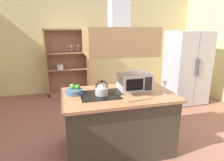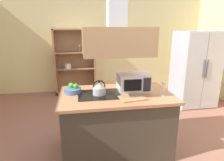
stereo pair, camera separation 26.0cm
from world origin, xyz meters
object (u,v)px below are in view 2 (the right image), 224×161
(cutting_board, at_px, (132,98))
(wine_glass_on_counter, at_px, (163,86))
(refrigerator, at_px, (195,69))
(fruit_bowl, at_px, (73,90))
(kettle, at_px, (99,89))
(microwave, at_px, (133,82))
(dish_cabinet, at_px, (75,65))

(cutting_board, height_order, wine_glass_on_counter, wine_glass_on_counter)
(refrigerator, bearing_deg, wine_glass_on_counter, -132.54)
(refrigerator, relative_size, fruit_bowl, 7.11)
(refrigerator, xyz_separation_m, cutting_board, (-1.99, -1.72, 0.04))
(kettle, distance_m, microwave, 0.54)
(dish_cabinet, bearing_deg, fruit_bowl, -89.61)
(dish_cabinet, xyz_separation_m, wine_glass_on_counter, (1.25, -3.05, 0.27))
(kettle, height_order, cutting_board, kettle)
(cutting_board, height_order, fruit_bowl, fruit_bowl)
(refrigerator, height_order, cutting_board, refrigerator)
(kettle, distance_m, wine_glass_on_counter, 0.89)
(refrigerator, bearing_deg, dish_cabinet, 154.12)
(refrigerator, height_order, dish_cabinet, dish_cabinet)
(kettle, xyz_separation_m, wine_glass_on_counter, (0.86, -0.21, 0.06))
(kettle, bearing_deg, fruit_bowl, 159.68)
(microwave, bearing_deg, dish_cabinet, 108.60)
(refrigerator, xyz_separation_m, fruit_bowl, (-2.79, -1.35, 0.07))
(kettle, xyz_separation_m, cutting_board, (0.42, -0.24, -0.08))
(cutting_board, relative_size, microwave, 0.74)
(refrigerator, height_order, fruit_bowl, refrigerator)
(dish_cabinet, bearing_deg, wine_glass_on_counter, -67.67)
(kettle, bearing_deg, cutting_board, -29.63)
(kettle, height_order, microwave, microwave)
(kettle, relative_size, cutting_board, 0.61)
(refrigerator, xyz_separation_m, kettle, (-2.41, -1.48, 0.12))
(dish_cabinet, bearing_deg, microwave, -71.40)
(refrigerator, distance_m, dish_cabinet, 3.12)
(kettle, relative_size, wine_glass_on_counter, 1.01)
(refrigerator, bearing_deg, fruit_bowl, -154.21)
(microwave, bearing_deg, kettle, -167.55)
(dish_cabinet, height_order, cutting_board, dish_cabinet)
(refrigerator, relative_size, kettle, 8.35)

